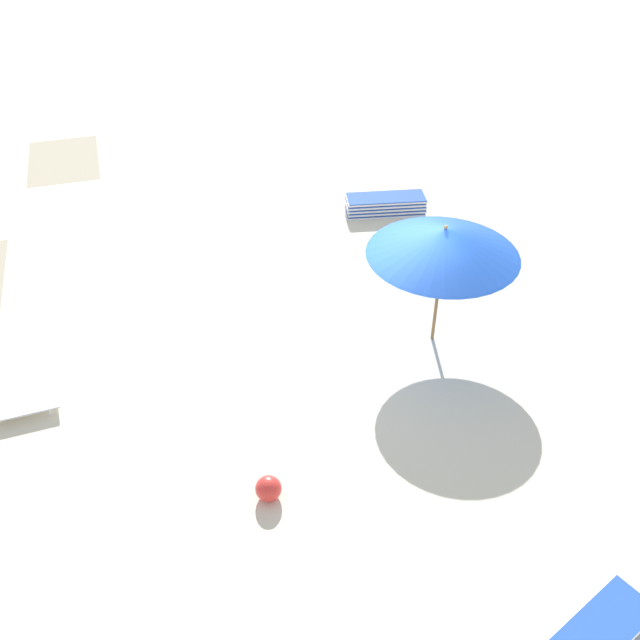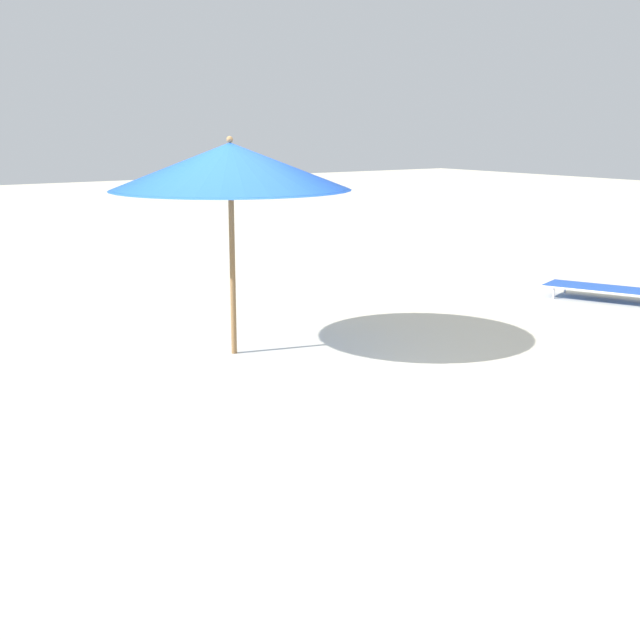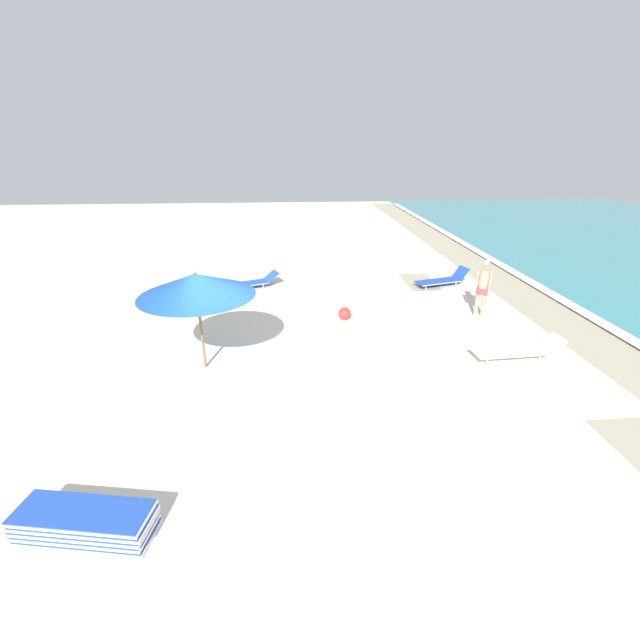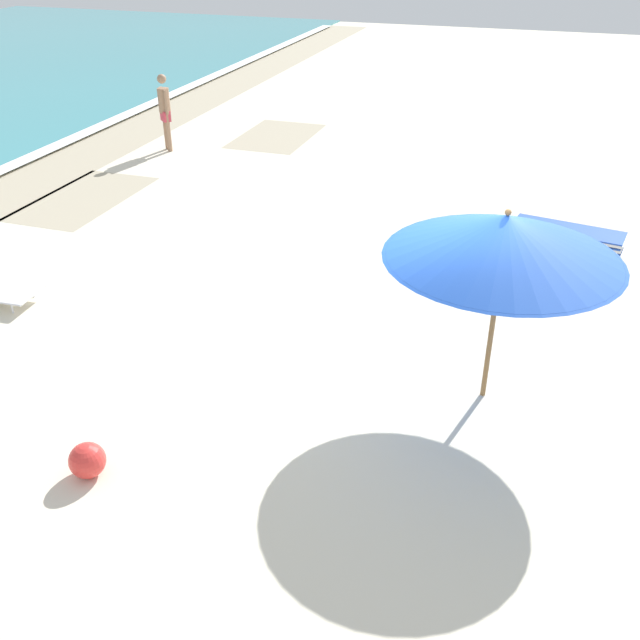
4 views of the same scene
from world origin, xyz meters
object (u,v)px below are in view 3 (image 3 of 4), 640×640
Objects in this scene: sun_lounger_near_water_left at (517,350)px; beach_umbrella at (196,285)px; beach_ball at (345,313)px; lounger_stack at (85,522)px; beachgoer_wading_adult at (483,285)px; sun_lounger_under_umbrella at (250,282)px; sun_lounger_beside_umbrella at (442,280)px.

beach_umbrella is at bearing -94.28° from sun_lounger_near_water_left.
beach_umbrella is at bearing -53.86° from beach_ball.
beach_umbrella is 1.33× the size of lounger_stack.
beach_umbrella is at bearing 31.80° from beachgoer_wading_adult.
lounger_stack is at bearing 53.27° from beachgoer_wading_adult.
sun_lounger_near_water_left is at bearing 89.42° from beach_umbrella.
sun_lounger_near_water_left reaches higher than sun_lounger_under_umbrella.
sun_lounger_near_water_left is 1.28× the size of beachgoer_wading_adult.
beachgoer_wading_adult is at bearing 43.60° from sun_lounger_under_umbrella.
sun_lounger_near_water_left reaches higher than beach_ball.
sun_lounger_near_water_left is at bearing 27.37° from sun_lounger_under_umbrella.
sun_lounger_near_water_left is at bearing 98.89° from beachgoer_wading_adult.
beachgoer_wading_adult is (3.25, 7.19, 0.79)m from sun_lounger_under_umbrella.
beach_ball is at bearing 21.29° from sun_lounger_under_umbrella.
beach_umbrella is 5.04m from lounger_stack.
lounger_stack is 0.89× the size of sun_lounger_under_umbrella.
sun_lounger_under_umbrella is 7.92m from beachgoer_wading_adult.
lounger_stack is 11.30m from beachgoer_wading_adult.
sun_lounger_under_umbrella is 9.20m from sun_lounger_near_water_left.
beach_ball is (-2.68, 3.67, -1.85)m from beach_umbrella.
beach_umbrella is at bearing -69.71° from sun_lounger_beside_umbrella.
lounger_stack is at bearing -65.28° from sun_lounger_near_water_left.
lounger_stack is 5.14× the size of beach_ball.
beach_umbrella reaches higher than sun_lounger_beside_umbrella.
sun_lounger_near_water_left is (0.08, 7.61, -1.83)m from beach_umbrella.
sun_lounger_near_water_left is at bearing 128.46° from lounger_stack.
sun_lounger_near_water_left reaches higher than lounger_stack.
beachgoer_wading_adult is at bearing -14.09° from sun_lounger_beside_umbrella.
beach_umbrella is at bearing -179.75° from lounger_stack.
beach_ball is at bearing -69.50° from sun_lounger_beside_umbrella.
sun_lounger_beside_umbrella is 5.75m from sun_lounger_near_water_left.
sun_lounger_beside_umbrella is 3.12m from beachgoer_wading_adult.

